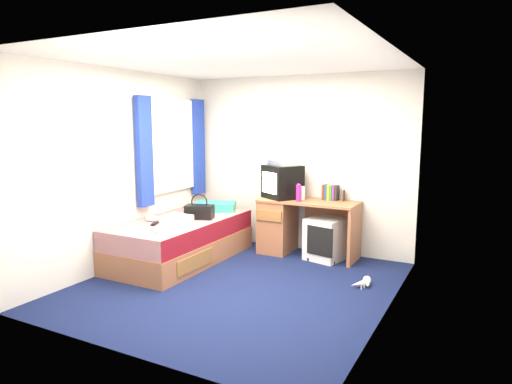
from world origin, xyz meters
The scene contains 20 objects.
ground centered at (0.00, 0.00, 0.00)m, with size 3.40×3.40×0.00m, color #0C1438.
room_shell centered at (0.00, 0.00, 1.45)m, with size 3.40×3.40×3.40m.
bed centered at (-1.10, 0.46, 0.27)m, with size 1.01×2.00×0.54m.
pillow centered at (-1.02, 1.16, 0.60)m, with size 0.55×0.35×0.12m, color #1B66B4.
desk centered at (0.00, 1.44, 0.41)m, with size 1.30×0.55×0.75m.
storage_cube centered at (0.54, 1.37, 0.27)m, with size 0.43×0.43×0.54m, color silver.
crt_tv centered at (-0.12, 1.44, 0.97)m, with size 0.60×0.59×0.45m.
vcr centered at (-0.12, 1.44, 1.23)m, with size 0.37×0.26×0.07m, color silver.
book_row centered at (0.51, 1.60, 0.85)m, with size 0.20×0.13×0.20m.
picture_frame centered at (0.69, 1.61, 0.82)m, with size 0.02×0.12×0.14m, color black.
pink_water_bottle centered at (0.19, 1.28, 0.85)m, with size 0.07×0.07×0.21m, color #DA1E83.
aerosol_can centered at (0.19, 1.43, 0.84)m, with size 0.05×0.05×0.18m, color silver.
handbag centered at (-0.91, 0.61, 0.64)m, with size 0.40×0.30×0.32m.
towel centered at (-0.98, 0.23, 0.59)m, with size 0.32×0.27×0.11m, color white.
magazine centered at (-1.33, 0.59, 0.55)m, with size 0.21×0.28×0.01m, color gold.
water_bottle centered at (-1.30, 0.19, 0.58)m, with size 0.07×0.07×0.20m, color silver.
colour_swatch_fan centered at (-0.95, -0.20, 0.55)m, with size 0.22×0.06×0.01m, color gold.
remote_control centered at (-1.20, 0.07, 0.55)m, with size 0.05×0.16×0.02m, color black.
window_assembly centered at (-1.55, 0.90, 1.42)m, with size 0.11×1.42×1.40m.
white_heels centered at (1.24, 0.59, 0.04)m, with size 0.25×0.30×0.09m.
Camera 1 is at (2.42, -4.14, 1.78)m, focal length 32.00 mm.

